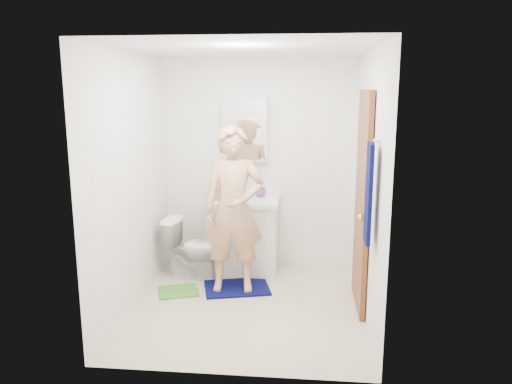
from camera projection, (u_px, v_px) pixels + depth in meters
floor at (248, 306)px, 4.83m from camera, size 2.20×2.40×0.02m
ceiling at (247, 47)px, 4.33m from camera, size 2.20×2.40×0.02m
wall_back at (259, 164)px, 5.76m from camera, size 2.20×0.02×2.40m
wall_front at (227, 217)px, 3.41m from camera, size 2.20×0.02×2.40m
wall_left at (130, 182)px, 4.69m from camera, size 0.02×2.40×2.40m
wall_right at (370, 186)px, 4.48m from camera, size 0.02×2.40×2.40m
vanity_cabinet at (244, 237)px, 5.65m from camera, size 0.75×0.55×0.80m
countertop at (243, 201)px, 5.57m from camera, size 0.79×0.59×0.05m
sink_basin at (243, 200)px, 5.56m from camera, size 0.40×0.40×0.03m
faucet at (245, 190)px, 5.72m from camera, size 0.03×0.03×0.12m
medicine_cabinet at (246, 130)px, 5.63m from camera, size 0.50×0.12×0.70m
mirror_panel at (245, 130)px, 5.57m from camera, size 0.46×0.01×0.66m
door at (362, 201)px, 4.66m from camera, size 0.05×0.80×2.05m
door_knob at (361, 218)px, 4.37m from camera, size 0.07×0.07×0.07m
towel at (369, 194)px, 3.92m from camera, size 0.03×0.24×0.80m
towel_hook at (377, 140)px, 3.83m from camera, size 0.06×0.02×0.02m
toilet at (194, 248)px, 5.50m from camera, size 0.69×0.44×0.66m
bath_mat at (237, 288)px, 5.22m from camera, size 0.76×0.62×0.02m
green_rug at (178, 291)px, 5.13m from camera, size 0.49×0.45×0.02m
soap_dispenser at (217, 191)px, 5.48m from camera, size 0.11×0.11×0.20m
toothbrush_cup at (260, 192)px, 5.66m from camera, size 0.16×0.16×0.10m
man at (233, 210)px, 5.01m from camera, size 0.65×0.46×1.69m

